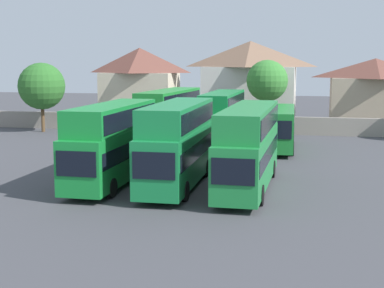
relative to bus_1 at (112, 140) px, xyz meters
name	(u,v)px	position (x,y,z in m)	size (l,w,h in m)	color
ground	(226,144)	(4.29, 18.05, -2.74)	(140.00, 140.00, 0.00)	#424247
depot_boundary_wall	(237,124)	(4.29, 25.68, -1.84)	(56.00, 0.50, 1.80)	gray
bus_1	(112,140)	(0.00, 0.00, 0.00)	(2.67, 10.65, 4.85)	#178935
bus_2	(178,140)	(4.04, 0.10, 0.07)	(2.70, 10.93, 4.98)	#177F3E
bus_3	(249,143)	(8.22, 0.39, -0.02)	(2.66, 11.98, 4.81)	#1D823A
bus_4	(169,115)	(-0.37, 15.48, 0.02)	(3.43, 11.57, 4.89)	#1D8B30
bus_5	(222,117)	(4.30, 15.54, -0.06)	(2.62, 10.61, 4.75)	#127E38
bus_6	(279,126)	(9.08, 15.85, -0.76)	(2.82, 10.61, 3.46)	#1D7E2F
house_terrace_left	(140,85)	(-8.42, 33.48, 1.79)	(8.84, 6.35, 8.86)	beige
house_terrace_centre	(250,82)	(4.54, 35.13, 2.17)	(10.96, 7.66, 9.61)	silver
house_terrace_right	(374,92)	(18.58, 35.08, 1.15)	(10.05, 7.72, 7.62)	tan
tree_left_of_lot	(42,86)	(-15.73, 22.68, 2.01)	(4.84, 4.84, 7.18)	brown
tree_right_of_lot	(267,81)	(7.07, 28.18, 2.53)	(4.35, 4.35, 7.47)	brown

